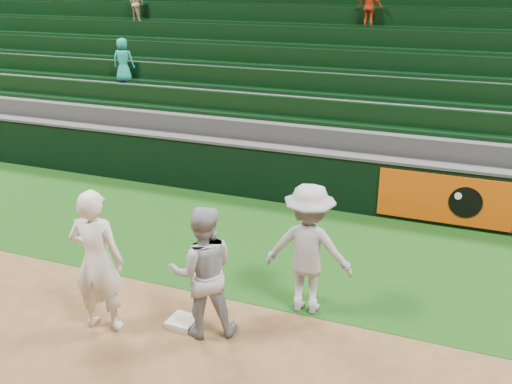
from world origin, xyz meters
TOP-DOWN VIEW (x-y plane):
  - ground at (0.00, 0.00)m, footprint 70.00×70.00m
  - foul_grass at (0.00, 3.00)m, footprint 36.00×4.20m
  - first_base at (-0.22, 0.03)m, footprint 0.40×0.40m
  - first_baseman at (-1.26, -0.42)m, footprint 0.85×0.63m
  - baserunner at (0.16, 0.00)m, footprint 1.17×1.08m
  - base_coach at (1.34, 1.10)m, footprint 1.34×0.83m
  - field_wall at (0.03, 5.20)m, footprint 36.00×0.45m
  - stadium_seating at (0.00, 8.97)m, footprint 36.00×5.95m

SIDE VIEW (x-z plane):
  - ground at x=0.00m, z-range 0.00..0.00m
  - foul_grass at x=0.00m, z-range 0.00..0.01m
  - first_base at x=-0.22m, z-range 0.00..0.09m
  - field_wall at x=0.03m, z-range 0.01..1.26m
  - baserunner at x=0.16m, z-range 0.00..1.92m
  - base_coach at x=1.34m, z-range 0.01..2.01m
  - first_baseman at x=-1.26m, z-range 0.00..2.11m
  - stadium_seating at x=0.00m, z-range -1.05..4.45m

